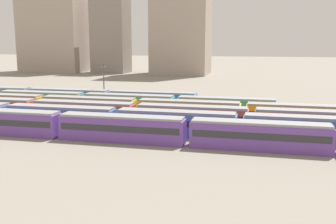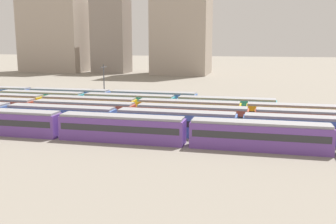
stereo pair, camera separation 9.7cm
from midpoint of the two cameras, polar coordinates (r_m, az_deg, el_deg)
ground_plane at (r=79.84m, az=-22.53°, el=-0.50°), size 600.00×600.00×0.00m
train_track_0 at (r=52.65m, az=2.96°, el=-2.89°), size 112.50×3.06×3.75m
train_track_1 at (r=60.79m, az=-7.52°, el=-1.17°), size 74.70×3.06×3.75m
train_track_2 at (r=65.10m, az=-4.66°, el=-0.34°), size 74.70×3.06×3.75m
train_track_3 at (r=67.16m, az=11.06°, el=-0.17°), size 112.50×3.06×3.75m
train_track_4 at (r=76.33m, az=-5.72°, el=1.23°), size 55.80×3.06×3.75m
train_track_5 at (r=87.13m, az=-14.22°, el=2.10°), size 55.80×3.06×3.75m
catenary_pole_1 at (r=86.87m, az=-9.35°, el=4.32°), size 0.24×3.20×8.96m
distant_building_0 at (r=188.53m, az=-16.35°, el=11.75°), size 28.34×17.65×39.62m
distant_building_1 at (r=176.57m, az=-8.31°, el=10.90°), size 15.09×12.54×31.74m
distant_building_2 at (r=167.88m, az=2.10°, el=14.05°), size 23.14×21.79×49.43m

